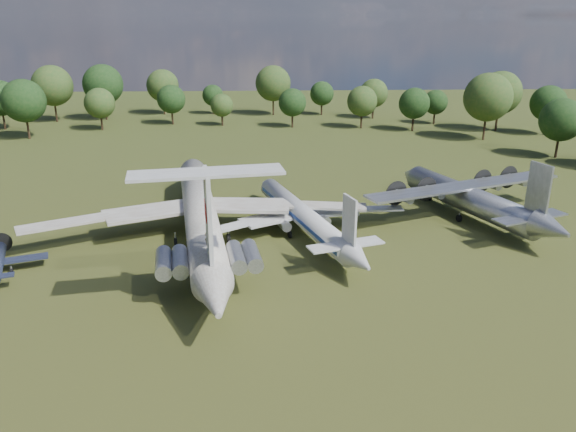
{
  "coord_description": "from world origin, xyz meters",
  "views": [
    {
      "loc": [
        8.44,
        -64.6,
        26.76
      ],
      "look_at": [
        11.08,
        -3.98,
        5.0
      ],
      "focal_mm": 35.0,
      "sensor_mm": 36.0,
      "label": 1
    }
  ],
  "objects_px": {
    "tu104_jet": "(304,220)",
    "il62_airliner": "(201,219)",
    "an12_transport": "(468,202)",
    "person_on_il62": "(208,237)"
  },
  "relations": [
    {
      "from": "person_on_il62",
      "to": "il62_airliner",
      "type": "bearing_deg",
      "value": -90.51
    },
    {
      "from": "il62_airliner",
      "to": "tu104_jet",
      "type": "bearing_deg",
      "value": -2.97
    },
    {
      "from": "an12_transport",
      "to": "person_on_il62",
      "type": "xyz_separation_m",
      "value": [
        -33.97,
        -21.63,
        4.04
      ]
    },
    {
      "from": "an12_transport",
      "to": "person_on_il62",
      "type": "height_order",
      "value": "person_on_il62"
    },
    {
      "from": "tu104_jet",
      "to": "person_on_il62",
      "type": "distance_m",
      "value": 20.18
    },
    {
      "from": "il62_airliner",
      "to": "an12_transport",
      "type": "distance_m",
      "value": 36.97
    },
    {
      "from": "tu104_jet",
      "to": "il62_airliner",
      "type": "bearing_deg",
      "value": 168.16
    },
    {
      "from": "il62_airliner",
      "to": "an12_transport",
      "type": "xyz_separation_m",
      "value": [
        36.4,
        6.44,
        -0.48
      ]
    },
    {
      "from": "il62_airliner",
      "to": "tu104_jet",
      "type": "xyz_separation_m",
      "value": [
        13.05,
        1.4,
        -0.87
      ]
    },
    {
      "from": "an12_transport",
      "to": "il62_airliner",
      "type": "bearing_deg",
      "value": 168.69
    }
  ]
}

